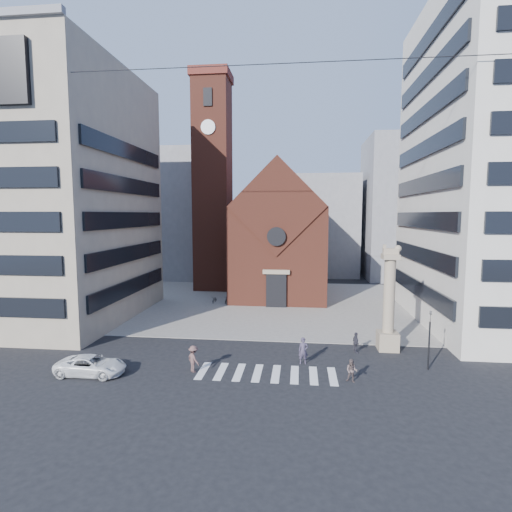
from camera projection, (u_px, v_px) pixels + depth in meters
The scene contains 23 objects.
ground at pixel (263, 358), 30.92m from camera, with size 120.00×120.00×0.00m, color black.
piazza at pixel (277, 303), 49.70m from camera, with size 46.00×30.00×0.05m, color gray.
zebra_crossing at pixel (267, 373), 27.90m from camera, with size 10.20×3.20×0.01m, color white, non-canonical shape.
church at pixel (280, 237), 54.83m from camera, with size 12.00×16.65×18.00m.
campanile at pixel (213, 182), 58.05m from camera, with size 5.50×5.50×31.20m.
building_left at pixel (46, 196), 42.09m from camera, with size 18.00×20.00×26.00m, color gray.
bg_block_left at pixel (173, 215), 71.51m from camera, with size 16.00×14.00×22.00m, color gray.
bg_block_mid at pixel (318, 225), 73.80m from camera, with size 14.00×12.00×18.00m, color gray.
bg_block_right at pixel (413, 209), 68.75m from camera, with size 16.00×14.00×24.00m, color gray.
lion_column at pixel (389, 308), 32.42m from camera, with size 1.63×1.60×8.68m.
traffic_light at pixel (429, 338), 28.37m from camera, with size 0.13×0.16×4.30m.
white_car at pixel (91, 365), 27.63m from camera, with size 2.19×4.74×1.32m, color white.
pedestrian_0 at pixel (303, 351), 29.63m from camera, with size 0.72×0.47×1.98m, color #393246.
pedestrian_1 at pixel (352, 371), 26.38m from camera, with size 0.76×0.59×1.56m, color #5C4C4A.
pedestrian_2 at pixel (356, 343), 31.97m from camera, with size 0.98×0.41×1.68m, color #2C2B33.
pedestrian_3 at pixel (194, 359), 28.11m from camera, with size 1.22×0.70×1.88m, color brown.
scooter_0 at pixel (214, 300), 49.85m from camera, with size 0.54×1.55×0.82m, color black.
scooter_1 at pixel (227, 300), 49.67m from camera, with size 0.43×1.51×0.91m, color black.
scooter_2 at pixel (239, 300), 49.50m from camera, with size 0.54×1.55×0.82m, color black.
scooter_3 at pixel (252, 300), 49.33m from camera, with size 0.43×1.51×0.91m, color black.
scooter_4 at pixel (264, 301), 49.16m from camera, with size 0.54×1.55×0.82m, color black.
scooter_5 at pixel (277, 301), 48.98m from camera, with size 0.43×1.51×0.91m, color black.
scooter_6 at pixel (290, 301), 48.81m from camera, with size 0.54×1.55×0.82m, color black.
Camera 1 is at (2.79, -29.80, 11.10)m, focal length 28.00 mm.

